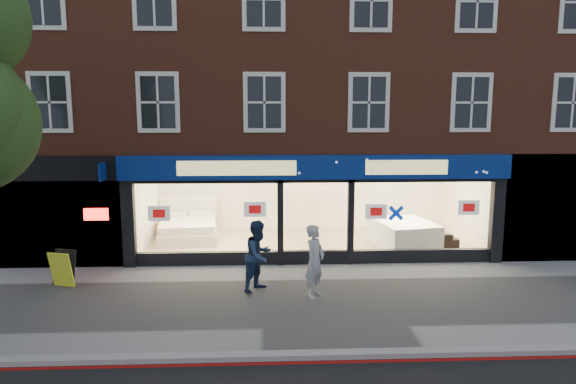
{
  "coord_description": "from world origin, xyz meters",
  "views": [
    {
      "loc": [
        -1.48,
        -11.85,
        4.57
      ],
      "look_at": [
        -0.85,
        2.5,
        2.29
      ],
      "focal_mm": 32.0,
      "sensor_mm": 36.0,
      "label": 1
    }
  ],
  "objects": [
    {
      "name": "ground",
      "position": [
        0.0,
        0.0,
        0.0
      ],
      "size": [
        120.0,
        120.0,
        0.0
      ],
      "primitive_type": "plane",
      "color": "gray",
      "rests_on": "ground"
    },
    {
      "name": "bedside_table",
      "position": [
        -5.1,
        6.07,
        0.38
      ],
      "size": [
        0.46,
        0.46,
        0.55
      ],
      "primitive_type": "cube",
      "rotation": [
        0.0,
        0.0,
        -0.03
      ],
      "color": "brown",
      "rests_on": "showroom_floor"
    },
    {
      "name": "display_bed",
      "position": [
        -4.21,
        5.87,
        0.48
      ],
      "size": [
        2.24,
        2.61,
        1.38
      ],
      "rotation": [
        0.0,
        0.0,
        0.1
      ],
      "color": "beige",
      "rests_on": "showroom_floor"
    },
    {
      "name": "mattress_stack",
      "position": [
        3.1,
        4.54,
        0.52
      ],
      "size": [
        2.08,
        2.43,
        0.84
      ],
      "rotation": [
        0.0,
        0.0,
        0.2
      ],
      "color": "white",
      "rests_on": "showroom_floor"
    },
    {
      "name": "a_board",
      "position": [
        -6.8,
        1.32,
        0.48
      ],
      "size": [
        0.72,
        0.57,
        0.97
      ],
      "primitive_type": "cube",
      "rotation": [
        0.0,
        0.0,
        -0.29
      ],
      "color": "yellow",
      "rests_on": "ground"
    },
    {
      "name": "showroom_floor",
      "position": [
        0.0,
        5.25,
        0.05
      ],
      "size": [
        11.0,
        4.5,
        0.1
      ],
      "primitive_type": "cube",
      "color": "tan",
      "rests_on": "ground"
    },
    {
      "name": "pedestrian_blue",
      "position": [
        -1.67,
        0.85,
        0.91
      ],
      "size": [
        1.09,
        1.13,
        1.83
      ],
      "primitive_type": "imported",
      "rotation": [
        0.0,
        0.0,
        0.91
      ],
      "color": "#1B2C4D",
      "rests_on": "ground"
    },
    {
      "name": "kerb_line",
      "position": [
        0.0,
        -3.1,
        0.01
      ],
      "size": [
        60.0,
        0.1,
        0.01
      ],
      "primitive_type": "cube",
      "color": "#8C0A07",
      "rests_on": "ground"
    },
    {
      "name": "building",
      "position": [
        -0.02,
        6.93,
        6.67
      ],
      "size": [
        19.0,
        8.26,
        10.3
      ],
      "color": "brown",
      "rests_on": "ground"
    },
    {
      "name": "kerb_stone",
      "position": [
        0.0,
        -2.9,
        0.06
      ],
      "size": [
        60.0,
        0.25,
        0.12
      ],
      "primitive_type": "cube",
      "color": "gray",
      "rests_on": "ground"
    },
    {
      "name": "sofa",
      "position": [
        3.7,
        4.11,
        0.39
      ],
      "size": [
        2.01,
        0.89,
        0.57
      ],
      "primitive_type": "imported",
      "rotation": [
        0.0,
        0.0,
        3.2
      ],
      "color": "black",
      "rests_on": "showroom_floor"
    },
    {
      "name": "pedestrian_grey",
      "position": [
        -0.29,
        0.3,
        0.91
      ],
      "size": [
        0.73,
        0.79,
        1.82
      ],
      "primitive_type": "imported",
      "rotation": [
        0.0,
        0.0,
        0.99
      ],
      "color": "#A6AAAE",
      "rests_on": "ground"
    }
  ]
}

